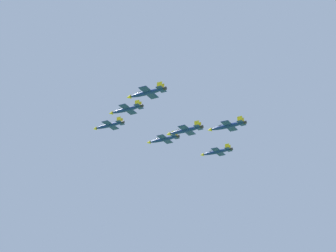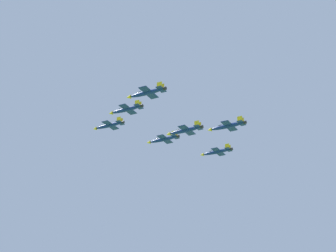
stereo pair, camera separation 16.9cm
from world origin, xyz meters
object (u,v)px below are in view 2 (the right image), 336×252
jet_left_outer (147,93)px  jet_right_outer (217,152)px  jet_lead (109,125)px  jet_slot_rear (185,130)px  jet_right_wingman (164,139)px  jet_left_wingman (126,109)px  jet_trailing (227,126)px

jet_left_outer → jet_right_outer: jet_left_outer is taller
jet_lead → jet_slot_rear: size_ratio=0.96×
jet_lead → jet_right_wingman: 22.53m
jet_lead → jet_right_wingman: (2.14, -22.08, -3.92)m
jet_left_wingman → jet_right_outer: jet_left_wingman is taller
jet_slot_rear → jet_left_wingman: bearing=40.9°
jet_lead → jet_left_outer: (-42.90, -11.33, -7.40)m
jet_trailing → jet_right_wingman: bearing=-23.4°
jet_slot_rear → jet_trailing: jet_slot_rear is taller
jet_left_wingman → jet_slot_rear: jet_left_wingman is taller
jet_right_wingman → jet_trailing: jet_right_wingman is taller
jet_right_wingman → jet_slot_rear: jet_right_wingman is taller
jet_left_outer → jet_left_wingman: bearing=-41.4°
jet_lead → jet_left_outer: size_ratio=0.95×
jet_lead → jet_right_outer: bearing=-139.9°
jet_left_outer → jet_trailing: (13.93, -30.29, -4.16)m
jet_left_outer → jet_slot_rear: 28.82m
jet_left_wingman → jet_right_outer: bearing=-111.9°
jet_left_wingman → jet_right_wingman: size_ratio=0.99×
jet_right_outer → jet_trailing: jet_right_outer is taller
jet_trailing → jet_right_outer: bearing=-60.0°
jet_right_outer → jet_lead: bearing=40.1°
jet_left_outer → jet_right_outer: 57.48m
jet_left_wingman → jet_right_outer: size_ratio=1.01×
jet_slot_rear → jet_left_outer: bearing=90.5°
jet_left_wingman → jet_slot_rear: (2.14, -22.08, -6.27)m
jet_right_wingman → jet_trailing: (-31.11, -19.54, -7.64)m
jet_left_wingman → jet_right_wingman: (23.59, -16.42, -0.62)m
jet_right_outer → jet_trailing: bearing=120.2°
jet_left_wingman → jet_left_outer: size_ratio=0.95×
jet_left_wingman → jet_trailing: bearing=-157.5°
jet_lead → jet_trailing: size_ratio=0.96×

